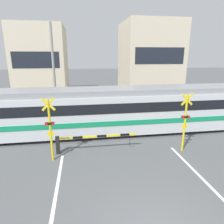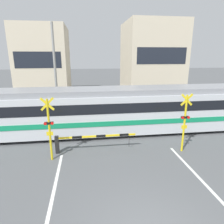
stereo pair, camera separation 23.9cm
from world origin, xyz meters
name	(u,v)px [view 1 (the left image)]	position (x,y,z in m)	size (l,w,h in m)	color
rail_track_near	(113,136)	(0.00, 8.05, 0.04)	(50.00, 0.10, 0.08)	#5B564C
rail_track_far	(110,128)	(0.00, 9.48, 0.04)	(50.00, 0.10, 0.08)	#5B564C
commuter_train	(110,109)	(-0.10, 8.77, 1.70)	(20.18, 2.79, 3.18)	silver
crossing_barrier_near	(82,140)	(-2.11, 6.05, 0.73)	(4.57, 0.20, 1.02)	black
crossing_barrier_far	(130,110)	(2.11, 11.95, 0.73)	(4.57, 0.20, 1.02)	black
crossing_signal_left	(50,127)	(-3.63, 5.34, 1.86)	(0.68, 0.15, 3.36)	yellow
crossing_signal_right	(185,120)	(3.63, 5.34, 1.86)	(0.68, 0.15, 3.36)	yellow
building_left_of_street	(42,63)	(-6.75, 22.77, 4.40)	(5.94, 7.71, 8.79)	beige
building_right_of_street	(149,59)	(7.38, 22.77, 4.79)	(7.21, 7.71, 9.58)	beige
utility_pole_streetside	(54,70)	(-4.38, 14.45, 4.04)	(0.22, 0.22, 8.08)	gray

